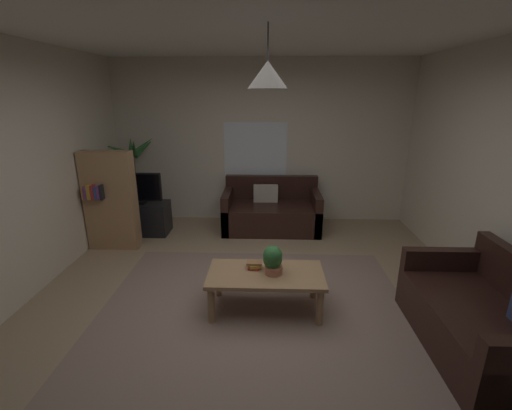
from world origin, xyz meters
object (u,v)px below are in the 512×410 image
couch_right_side (484,323)px  remote_on_table_0 (272,270)px  book_on_table_2 (254,263)px  bookshelf_corner (110,201)px  coffee_table (266,278)px  pendant_lamp (268,75)px  book_on_table_1 (255,265)px  potted_plant_on_table (273,259)px  book_on_table_0 (254,268)px  tv_stand (140,218)px  potted_palm_corner (136,184)px  tv (136,188)px  couch_under_window (271,213)px

couch_right_side → remote_on_table_0: bearing=-107.8°
book_on_table_2 → bookshelf_corner: bookshelf_corner is taller
couch_right_side → bookshelf_corner: (-4.06, 2.01, 0.43)m
coffee_table → pendant_lamp: size_ratio=2.26×
book_on_table_1 → remote_on_table_0: book_on_table_1 is taller
potted_plant_on_table → pendant_lamp: bearing=176.6°
coffee_table → book_on_table_0: 0.16m
remote_on_table_0 → tv_stand: size_ratio=0.18×
tv_stand → bookshelf_corner: size_ratio=0.64×
remote_on_table_0 → tv_stand: bearing=179.5°
book_on_table_0 → potted_palm_corner: (-2.07, 2.34, 0.27)m
remote_on_table_0 → bookshelf_corner: size_ratio=0.11×
tv_stand → tv: bearing=-90.0°
book_on_table_0 → bookshelf_corner: (-2.08, 1.39, 0.27)m
book_on_table_0 → potted_plant_on_table: 0.25m
couch_under_window → book_on_table_0: couch_under_window is taller
book_on_table_2 → tv: 2.70m
book_on_table_1 → couch_right_side: bearing=-17.7°
bookshelf_corner → pendant_lamp: (2.20, -1.47, 1.58)m
book_on_table_0 → couch_under_window: bearing=85.0°
potted_plant_on_table → tv: 2.89m
couch_right_side → book_on_table_0: bearing=-107.4°
potted_plant_on_table → couch_right_side: bearing=-16.7°
couch_right_side → potted_plant_on_table: size_ratio=4.96×
coffee_table → couch_right_side: bearing=-16.2°
book_on_table_1 → potted_palm_corner: 3.13m
book_on_table_0 → tv: size_ratio=0.15×
remote_on_table_0 → pendant_lamp: size_ratio=0.31×
tv → potted_palm_corner: 0.46m
coffee_table → book_on_table_0: (-0.12, 0.08, 0.07)m
remote_on_table_0 → couch_right_side: bearing=25.3°
coffee_table → tv: bearing=135.3°
book_on_table_1 → tv_stand: (-1.90, 1.92, -0.21)m
tv → potted_plant_on_table: bearing=-43.8°
coffee_table → potted_plant_on_table: potted_plant_on_table is taller
tv_stand → potted_palm_corner: 0.63m
book_on_table_2 → tv_stand: bearing=134.6°
coffee_table → potted_plant_on_table: bearing=-3.4°
tv → bookshelf_corner: bookshelf_corner is taller
couch_right_side → tv_stand: (-3.88, 2.56, -0.02)m
tv → book_on_table_1: bearing=-45.1°
potted_plant_on_table → pendant_lamp: pendant_lamp is taller
couch_under_window → book_on_table_1: (-0.18, -2.19, 0.18)m
book_on_table_0 → pendant_lamp: size_ratio=0.22×
pendant_lamp → couch_right_side: bearing=-16.2°
tv_stand → potted_palm_corner: size_ratio=0.59×
bookshelf_corner → couch_right_side: bearing=-26.3°
book_on_table_1 → tv: tv is taller
tv → potted_palm_corner: bearing=112.4°
tv_stand → book_on_table_1: bearing=-45.4°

